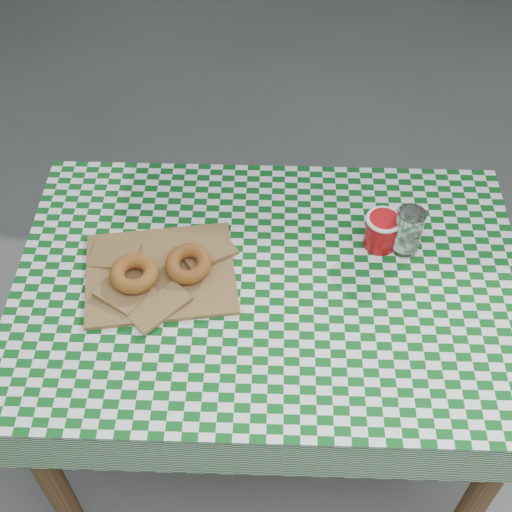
{
  "coord_description": "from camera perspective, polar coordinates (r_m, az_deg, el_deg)",
  "views": [
    {
      "loc": [
        0.0,
        -0.97,
        1.97
      ],
      "look_at": [
        -0.15,
        0.04,
        0.79
      ],
      "focal_mm": 48.42,
      "sensor_mm": 36.0,
      "label": 1
    }
  ],
  "objects": [
    {
      "name": "paper_bag",
      "position": [
        1.57,
        -7.9,
        -1.36
      ],
      "size": [
        0.39,
        0.35,
        0.02
      ],
      "primitive_type": "cube",
      "rotation": [
        0.0,
        0.0,
        0.28
      ],
      "color": "olive",
      "rests_on": "tablecloth"
    },
    {
      "name": "table",
      "position": [
        1.87,
        0.97,
        -9.45
      ],
      "size": [
        1.22,
        0.89,
        0.75
      ],
      "primitive_type": "cube",
      "rotation": [
        0.0,
        0.0,
        0.12
      ],
      "color": "brown",
      "rests_on": "ground"
    },
    {
      "name": "coffee_mug",
      "position": [
        1.62,
        10.35,
        2.02
      ],
      "size": [
        0.21,
        0.21,
        0.09
      ],
      "primitive_type": null,
      "rotation": [
        0.0,
        0.0,
        0.54
      ],
      "color": "#9A090D",
      "rests_on": "tablecloth"
    },
    {
      "name": "drinking_glass",
      "position": [
        1.61,
        12.43,
        2.01
      ],
      "size": [
        0.08,
        0.08,
        0.12
      ],
      "primitive_type": "cylinder",
      "rotation": [
        0.0,
        0.0,
        0.34
      ],
      "color": "white",
      "rests_on": "tablecloth"
    },
    {
      "name": "tablecloth",
      "position": [
        1.55,
        1.15,
        -2.24
      ],
      "size": [
        1.24,
        0.91,
        0.01
      ],
      "primitive_type": "cube",
      "rotation": [
        0.0,
        0.0,
        0.12
      ],
      "color": "#0C5118",
      "rests_on": "table"
    },
    {
      "name": "ground",
      "position": [
        2.2,
        3.93,
        -14.63
      ],
      "size": [
        60.0,
        60.0,
        0.0
      ],
      "primitive_type": "plane",
      "color": "#585852",
      "rests_on": "ground"
    },
    {
      "name": "bagel_front",
      "position": [
        1.55,
        -10.05,
        -1.45
      ],
      "size": [
        0.14,
        0.14,
        0.03
      ],
      "primitive_type": "torus",
      "rotation": [
        0.0,
        0.0,
        0.31
      ],
      "color": "#A05E21",
      "rests_on": "paper_bag"
    },
    {
      "name": "bagel_back",
      "position": [
        1.55,
        -5.61,
        -0.65
      ],
      "size": [
        0.14,
        0.14,
        0.03
      ],
      "primitive_type": "torus",
      "rotation": [
        0.0,
        0.0,
        -0.35
      ],
      "color": "brown",
      "rests_on": "paper_bag"
    }
  ]
}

